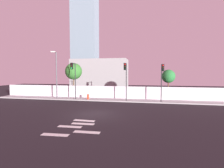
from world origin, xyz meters
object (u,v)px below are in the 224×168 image
at_px(street_lamp_curbside, 56,71).
at_px(traffic_light_left, 162,75).
at_px(traffic_light_center, 126,74).
at_px(roadside_tree_midleft, 168,76).
at_px(traffic_light_right, 73,73).
at_px(roadside_tree_leftmost, 74,71).
at_px(fire_hydrant, 88,96).

bearing_deg(street_lamp_curbside, traffic_light_left, -1.79).
relative_size(traffic_light_center, roadside_tree_midleft, 1.14).
xyz_separation_m(traffic_light_center, traffic_light_right, (-7.41, 0.10, 0.08)).
bearing_deg(street_lamp_curbside, roadside_tree_leftmost, 63.04).
bearing_deg(roadside_tree_leftmost, fire_hydrant, -38.86).
relative_size(traffic_light_right, street_lamp_curbside, 0.76).
bearing_deg(traffic_light_left, roadside_tree_leftmost, 166.06).
relative_size(traffic_light_left, roadside_tree_leftmost, 0.88).
distance_m(traffic_light_center, fire_hydrant, 6.48).
bearing_deg(fire_hydrant, traffic_light_center, -8.39).
bearing_deg(roadside_tree_leftmost, street_lamp_curbside, -116.96).
height_order(traffic_light_center, street_lamp_curbside, street_lamp_curbside).
bearing_deg(fire_hydrant, traffic_light_left, -3.60).
bearing_deg(traffic_light_left, roadside_tree_midleft, 70.25).
height_order(traffic_light_right, roadside_tree_midleft, traffic_light_right).
height_order(fire_hydrant, roadside_tree_leftmost, roadside_tree_leftmost).
relative_size(street_lamp_curbside, fire_hydrant, 8.99).
bearing_deg(traffic_light_left, fire_hydrant, 176.40).
distance_m(traffic_light_right, roadside_tree_leftmost, 3.77).
distance_m(traffic_light_right, roadside_tree_midleft, 13.72).
bearing_deg(street_lamp_curbside, roadside_tree_midleft, 10.11).
relative_size(traffic_light_left, traffic_light_center, 0.97).
bearing_deg(roadside_tree_midleft, street_lamp_curbside, -169.89).
relative_size(traffic_light_center, street_lamp_curbside, 0.74).
relative_size(roadside_tree_leftmost, roadside_tree_midleft, 1.26).
bearing_deg(street_lamp_curbside, traffic_light_right, -10.29).
xyz_separation_m(traffic_light_center, roadside_tree_leftmost, (-8.92, 3.54, 0.38)).
xyz_separation_m(traffic_light_right, roadside_tree_midleft, (13.28, 3.44, -0.46)).
bearing_deg(traffic_light_left, street_lamp_curbside, 178.21).
xyz_separation_m(traffic_light_left, traffic_light_center, (-4.65, -0.17, 0.13)).
relative_size(traffic_light_left, street_lamp_curbside, 0.71).
bearing_deg(roadside_tree_midleft, traffic_light_left, -109.75).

